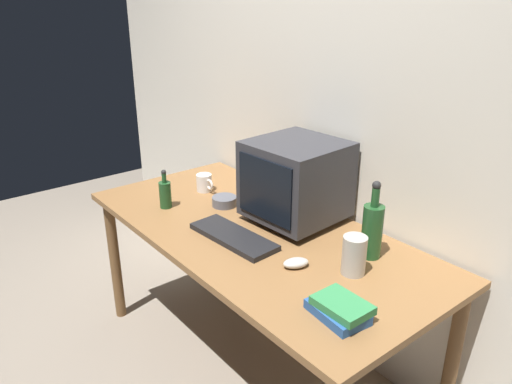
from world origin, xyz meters
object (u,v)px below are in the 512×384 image
(crt_monitor, at_px, (296,181))
(cd_spindle, at_px, (224,201))
(bottle_tall, at_px, (372,229))
(book_stack, at_px, (339,309))
(computer_mouse, at_px, (296,263))
(bottle_short, at_px, (165,193))
(mug, at_px, (205,183))
(metal_canister, at_px, (354,255))
(keyboard, at_px, (233,237))

(crt_monitor, bearing_deg, cd_spindle, -154.99)
(bottle_tall, bearing_deg, book_stack, -63.64)
(crt_monitor, distance_m, bottle_tall, 0.44)
(bottle_tall, relative_size, cd_spindle, 2.65)
(computer_mouse, height_order, book_stack, book_stack)
(bottle_short, bearing_deg, mug, 102.71)
(cd_spindle, relative_size, metal_canister, 0.80)
(bottle_short, bearing_deg, crt_monitor, 38.13)
(bottle_short, distance_m, cd_spindle, 0.29)
(keyboard, distance_m, mug, 0.57)
(computer_mouse, xyz_separation_m, book_stack, (0.32, -0.10, 0.01))
(keyboard, bearing_deg, cd_spindle, 146.78)
(cd_spindle, height_order, metal_canister, metal_canister)
(computer_mouse, distance_m, cd_spindle, 0.66)
(book_stack, bearing_deg, computer_mouse, 161.83)
(keyboard, height_order, bottle_tall, bottle_tall)
(bottle_tall, bearing_deg, cd_spindle, -168.11)
(mug, height_order, cd_spindle, mug)
(mug, bearing_deg, book_stack, -12.39)
(crt_monitor, distance_m, metal_canister, 0.51)
(keyboard, height_order, bottle_short, bottle_short)
(crt_monitor, bearing_deg, computer_mouse, -42.31)
(metal_canister, bearing_deg, computer_mouse, -139.97)
(bottle_short, height_order, metal_canister, bottle_short)
(computer_mouse, xyz_separation_m, cd_spindle, (-0.65, 0.13, 0.00))
(cd_spindle, bearing_deg, bottle_tall, 11.89)
(mug, bearing_deg, cd_spindle, -7.80)
(computer_mouse, distance_m, book_stack, 0.33)
(bottle_short, xyz_separation_m, book_stack, (1.12, 0.00, -0.04))
(mug, bearing_deg, keyboard, -21.12)
(computer_mouse, relative_size, bottle_short, 0.52)
(keyboard, distance_m, metal_canister, 0.53)
(crt_monitor, bearing_deg, keyboard, -93.86)
(keyboard, height_order, metal_canister, metal_canister)
(book_stack, distance_m, mug, 1.21)
(bottle_tall, bearing_deg, crt_monitor, -179.33)
(keyboard, bearing_deg, bottle_tall, 32.65)
(book_stack, bearing_deg, cd_spindle, 166.58)
(keyboard, bearing_deg, crt_monitor, 82.20)
(book_stack, relative_size, metal_canister, 1.39)
(bottle_tall, height_order, book_stack, bottle_tall)
(crt_monitor, relative_size, cd_spindle, 3.41)
(crt_monitor, relative_size, metal_canister, 2.73)
(book_stack, xyz_separation_m, mug, (-1.18, 0.26, 0.01))
(bottle_tall, xyz_separation_m, book_stack, (0.19, -0.39, -0.09))
(mug, xyz_separation_m, metal_canister, (1.03, -0.02, 0.03))
(bottle_tall, distance_m, metal_canister, 0.16)
(metal_canister, bearing_deg, book_stack, -57.78)
(computer_mouse, relative_size, metal_canister, 0.67)
(crt_monitor, bearing_deg, bottle_short, -141.87)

